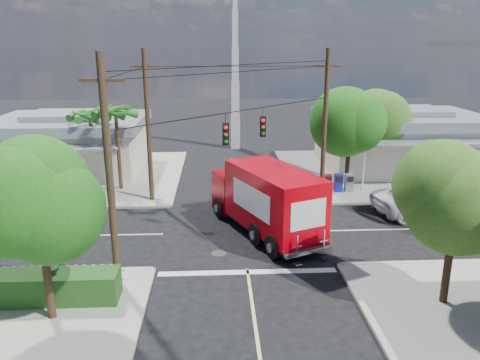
{
  "coord_description": "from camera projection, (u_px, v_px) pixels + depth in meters",
  "views": [
    {
      "loc": [
        -1.23,
        -22.03,
        9.23
      ],
      "look_at": [
        0.0,
        2.0,
        2.2
      ],
      "focal_mm": 35.0,
      "sensor_mm": 36.0,
      "label": 1
    }
  ],
  "objects": [
    {
      "name": "building_ne",
      "position": [
        399.0,
        139.0,
        35.2
      ],
      "size": [
        11.8,
        10.2,
        4.5
      ],
      "color": "beige",
      "rests_on": "sidewalk_ne"
    },
    {
      "name": "vending_boxes",
      "position": [
        338.0,
        183.0,
        29.83
      ],
      "size": [
        1.9,
        0.5,
        1.1
      ],
      "color": "#A10A13",
      "rests_on": "sidewalk_ne"
    },
    {
      "name": "utility_poles",
      "position": [
        210.0,
        136.0,
        23.91
      ],
      "size": [
        12.0,
        10.68,
        9.0
      ],
      "color": "#473321",
      "rests_on": "ground"
    },
    {
      "name": "building_nw",
      "position": [
        71.0,
        142.0,
        34.5
      ],
      "size": [
        10.8,
        10.2,
        4.3
      ],
      "color": "beige",
      "rests_on": "sidewalk_nw"
    },
    {
      "name": "palm_nw_front",
      "position": [
        116.0,
        113.0,
        29.17
      ],
      "size": [
        3.01,
        3.08,
        5.59
      ],
      "color": "#422D1C",
      "rests_on": "sidewalk_nw"
    },
    {
      "name": "radio_tower",
      "position": [
        235.0,
        86.0,
        41.38
      ],
      "size": [
        0.8,
        0.8,
        17.0
      ],
      "color": "silver",
      "rests_on": "ground"
    },
    {
      "name": "tree_se",
      "position": [
        457.0,
        201.0,
        16.03
      ],
      "size": [
        3.67,
        3.54,
        5.62
      ],
      "color": "#422D1C",
      "rests_on": "sidewalk_se"
    },
    {
      "name": "road_markings",
      "position": [
        244.0,
        244.0,
        22.35
      ],
      "size": [
        32.0,
        32.0,
        0.01
      ],
      "color": "beige",
      "rests_on": "ground"
    },
    {
      "name": "tree_sw_front",
      "position": [
        38.0,
        203.0,
        14.98
      ],
      "size": [
        3.88,
        3.78,
        6.03
      ],
      "color": "#422D1C",
      "rests_on": "sidewalk_sw"
    },
    {
      "name": "tree_ne_front",
      "position": [
        351.0,
        118.0,
        29.26
      ],
      "size": [
        4.21,
        4.14,
        6.66
      ],
      "color": "#422D1C",
      "rests_on": "sidewalk_ne"
    },
    {
      "name": "parked_car",
      "position": [
        428.0,
        199.0,
        26.18
      ],
      "size": [
        6.47,
        3.73,
        1.7
      ],
      "primitive_type": "imported",
      "rotation": [
        0.0,
        0.0,
        1.73
      ],
      "color": "silver",
      "rests_on": "ground"
    },
    {
      "name": "palm_nw_back",
      "position": [
        90.0,
        116.0,
        30.62
      ],
      "size": [
        3.01,
        3.08,
        5.19
      ],
      "color": "#422D1C",
      "rests_on": "sidewalk_nw"
    },
    {
      "name": "sidewalk_nw",
      "position": [
        83.0,
        176.0,
        33.64
      ],
      "size": [
        14.12,
        14.12,
        0.14
      ],
      "color": "gray",
      "rests_on": "ground"
    },
    {
      "name": "delivery_truck",
      "position": [
        266.0,
        200.0,
        23.24
      ],
      "size": [
        5.41,
        8.31,
        3.48
      ],
      "color": "black",
      "rests_on": "ground"
    },
    {
      "name": "tree_ne_back",
      "position": [
        379.0,
        121.0,
        31.66
      ],
      "size": [
        3.77,
        3.66,
        5.82
      ],
      "color": "#422D1C",
      "rests_on": "sidewalk_ne"
    },
    {
      "name": "hedge_sw",
      "position": [
        33.0,
        287.0,
        17.04
      ],
      "size": [
        6.2,
        1.2,
        1.1
      ],
      "primitive_type": "cube",
      "color": "#184415",
      "rests_on": "sidewalk_sw"
    },
    {
      "name": "sidewalk_ne",
      "position": [
        380.0,
        172.0,
        34.71
      ],
      "size": [
        14.12,
        14.12,
        0.14
      ],
      "color": "gray",
      "rests_on": "ground"
    },
    {
      "name": "ground",
      "position": [
        242.0,
        232.0,
        23.76
      ],
      "size": [
        120.0,
        120.0,
        0.0
      ],
      "primitive_type": "plane",
      "color": "black",
      "rests_on": "ground"
    },
    {
      "name": "picket_fence",
      "position": [
        46.0,
        277.0,
        17.82
      ],
      "size": [
        5.94,
        0.06,
        1.0
      ],
      "color": "silver",
      "rests_on": "sidewalk_sw"
    },
    {
      "name": "pedestrian",
      "position": [
        51.0,
        275.0,
        17.22
      ],
      "size": [
        0.77,
        0.73,
        1.77
      ],
      "primitive_type": "imported",
      "rotation": [
        0.0,
        0.0,
        0.63
      ],
      "color": "beige",
      "rests_on": "sidewalk_sw"
    }
  ]
}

